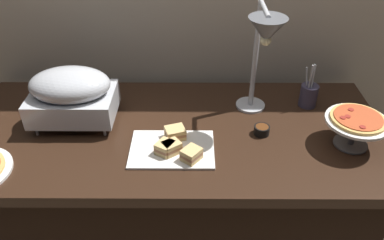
{
  "coord_description": "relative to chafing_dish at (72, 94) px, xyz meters",
  "views": [
    {
      "loc": [
        0.09,
        -1.38,
        1.79
      ],
      "look_at": [
        0.08,
        0.0,
        0.81
      ],
      "focal_mm": 36.01,
      "sensor_mm": 36.0,
      "label": 1
    }
  ],
  "objects": [
    {
      "name": "chafing_dish",
      "position": [
        0.0,
        0.0,
        0.0
      ],
      "size": [
        0.37,
        0.26,
        0.26
      ],
      "color": "#B7BABF",
      "rests_on": "buffet_table"
    },
    {
      "name": "sandwich_platter",
      "position": [
        0.46,
        -0.21,
        -0.13
      ],
      "size": [
        0.35,
        0.25,
        0.06
      ],
      "color": "white",
      "rests_on": "buffet_table"
    },
    {
      "name": "heat_lamp",
      "position": [
        0.81,
        -0.02,
        0.26
      ],
      "size": [
        0.15,
        0.34,
        0.53
      ],
      "color": "#B7BABF",
      "rests_on": "buffet_table"
    },
    {
      "name": "ground_plane",
      "position": [
        0.45,
        -0.06,
        -0.91
      ],
      "size": [
        8.0,
        8.0,
        0.0
      ],
      "primitive_type": "plane",
      "color": "brown"
    },
    {
      "name": "buffet_table",
      "position": [
        0.45,
        -0.06,
        -0.52
      ],
      "size": [
        1.9,
        0.84,
        0.76
      ],
      "color": "black",
      "rests_on": "ground_plane"
    },
    {
      "name": "sauce_cup_near",
      "position": [
        0.84,
        -0.09,
        -0.13
      ],
      "size": [
        0.07,
        0.07,
        0.04
      ],
      "color": "black",
      "rests_on": "buffet_table"
    },
    {
      "name": "utensil_holder",
      "position": [
        1.09,
        0.14,
        -0.09
      ],
      "size": [
        0.08,
        0.08,
        0.23
      ],
      "color": "#383347",
      "rests_on": "buffet_table"
    },
    {
      "name": "pizza_plate_center",
      "position": [
        1.2,
        -0.16,
        -0.03
      ],
      "size": [
        0.26,
        0.26,
        0.15
      ],
      "color": "#595B60",
      "rests_on": "buffet_table"
    }
  ]
}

